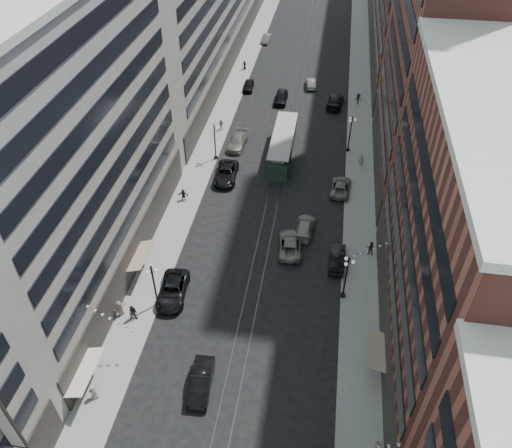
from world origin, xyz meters
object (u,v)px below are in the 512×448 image
Objects in this scene: lamppost_sw_far at (154,284)px; lamppost_se_mid at (350,133)px; car_2 at (173,291)px; pedestrian_4 at (378,448)px; car_10 at (337,258)px; streetcar at (283,147)px; car_extra_1 at (266,39)px; lamppost_sw_mid at (215,140)px; pedestrian_6 at (221,124)px; pedestrian_7 at (370,248)px; pedestrian_9 at (358,99)px; car_14 at (311,84)px; car_8 at (238,141)px; car_7 at (226,173)px; car_11 at (341,187)px; car_12 at (335,101)px; pedestrian_8 at (361,159)px; car_extra_0 at (305,227)px; car_13 at (281,97)px; lamppost_se_far at (346,276)px; pedestrian_extra_0 at (120,308)px; car_9 at (248,85)px; pedestrian_1 at (94,392)px; pedestrian_extra_1 at (245,65)px; car_5 at (201,382)px; car_extra_2 at (290,244)px; pedestrian_5 at (183,195)px; pedestrian_2 at (133,313)px.

lamppost_sw_far is 36.91m from lamppost_se_mid.
pedestrian_4 reaches higher than car_2.
streetcar is at bearing -66.81° from car_10.
car_extra_1 is at bearing -7.37° from pedestrian_4.
lamppost_sw_mid is 3.23× the size of pedestrian_6.
lamppost_sw_mid is 26.77m from pedestrian_7.
car_14 is at bearing 134.02° from pedestrian_9.
pedestrian_7 is at bearing -65.33° from car_extra_1.
car_8 reaches higher than car_extra_1.
car_7 is (2.40, -4.39, -2.25)m from lamppost_sw_mid.
car_11 is 2.80× the size of pedestrian_9.
car_10 is (8.40, -20.32, -0.88)m from streetcar.
car_10 is 13.37m from car_11.
car_8 is 5.31m from pedestrian_6.
pedestrian_8 is at bearing 110.55° from car_12.
car_extra_0 is 1.15× the size of car_extra_1.
car_12 is (14.81, 44.30, 0.03)m from car_2.
car_13 is 13.37m from pedestrian_6.
lamppost_sw_mid is at bearing 128.66° from lamppost_se_far.
pedestrian_extra_0 is at bearing 38.00° from pedestrian_7.
car_11 is (-0.80, -9.82, -2.38)m from lamppost_se_mid.
car_extra_1 is (0.00, 22.49, -0.01)m from car_9.
pedestrian_7 reaches higher than pedestrian_1.
pedestrian_7 reaches higher than pedestrian_extra_1.
pedestrian_9 is 33.78m from car_extra_0.
pedestrian_extra_0 is at bearing 56.76° from pedestrian_extra_1.
streetcar is 43.77m from car_extra_1.
car_5 is (-11.86, -40.30, -2.27)m from lamppost_se_mid.
car_12 reaches higher than car_extra_1.
car_13 reaches higher than car_extra_0.
lamppost_se_mid is 1.30× the size of car_14.
lamppost_sw_mid reaches higher than pedestrian_6.
car_8 is 20.12m from car_12.
car_extra_2 is at bearing 58.58° from pedestrian_8.
pedestrian_1 is (-2.16, -10.73, -2.14)m from lamppost_sw_far.
pedestrian_6 is at bearing -99.50° from car_9.
car_14 is 22.66m from car_extra_1.
pedestrian_7 is (9.63, -41.35, 0.32)m from car_14.
lamppost_se_far is 3.46× the size of pedestrian_extra_1.
pedestrian_5 is 17.99m from pedestrian_6.
lamppost_sw_mid is 29.09m from pedestrian_extra_0.
pedestrian_2 is 59.67m from pedestrian_extra_1.
car_11 is (16.41, 20.75, -0.10)m from car_2.
pedestrian_8 is at bearing -133.33° from pedestrian_1.
car_2 is 1.17× the size of car_13.
lamppost_sw_far is at bearing -125.50° from pedestrian_9.
lamppost_sw_mid is 20.90m from car_extra_2.
pedestrian_4 is at bearing -62.92° from car_8.
lamppost_se_far reaches higher than car_7.
lamppost_se_mid is 2.93× the size of pedestrian_extra_0.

